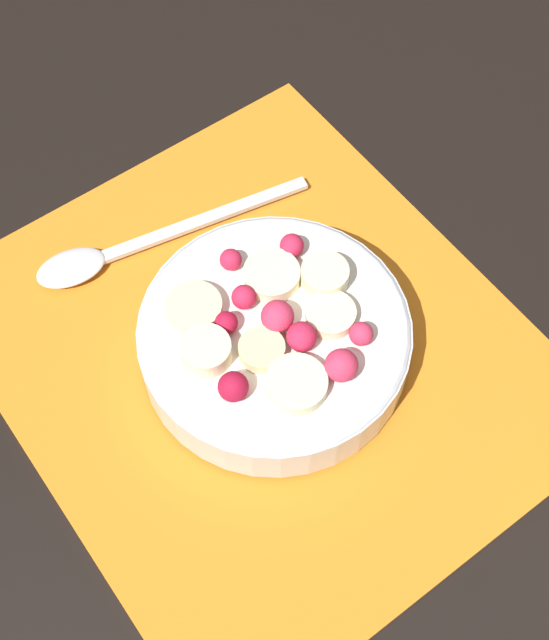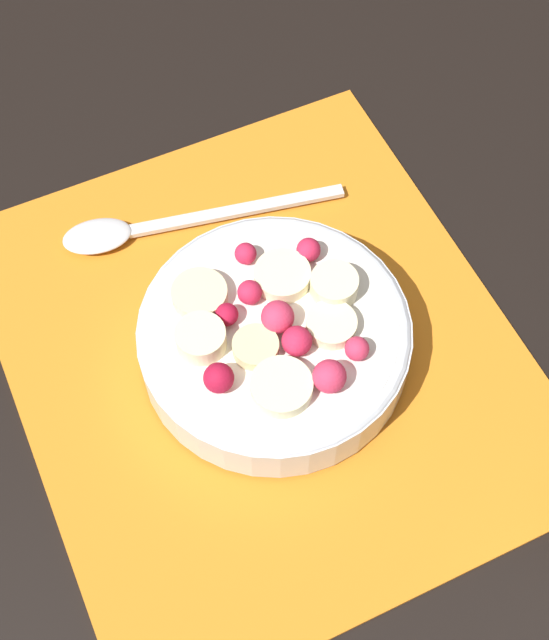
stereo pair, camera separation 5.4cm
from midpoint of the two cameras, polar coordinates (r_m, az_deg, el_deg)
name	(u,v)px [view 1 (the left image)]	position (r m, az deg, el deg)	size (l,w,h in m)	color
ground_plane	(261,354)	(0.58, -3.50, -2.39)	(3.00, 3.00, 0.00)	black
placemat	(261,351)	(0.58, -3.52, -2.25)	(0.36, 0.31, 0.01)	orange
fruit_bowl	(274,336)	(0.56, -2.77, -1.27)	(0.17, 0.17, 0.05)	silver
spoon	(117,251)	(0.63, -12.50, 4.11)	(0.06, 0.20, 0.01)	silver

